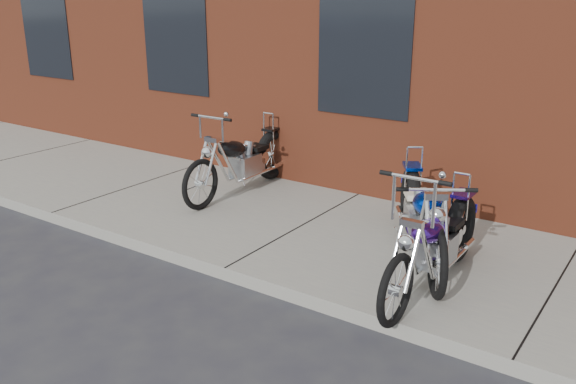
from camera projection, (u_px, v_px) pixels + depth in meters
The scene contains 5 objects.
ground at pixel (225, 281), 6.53m from camera, with size 120.00×120.00×0.00m, color #282630.
sidewalk at pixel (302, 231), 7.68m from camera, with size 22.00×3.00×0.15m, color gray.
chopper_purple at pixel (434, 248), 5.94m from camera, with size 0.57×2.33×1.31m.
chopper_blue at pixel (422, 219), 6.62m from camera, with size 1.41×2.15×1.07m.
chopper_third at pixel (242, 163), 8.81m from camera, with size 0.59×2.42×1.23m.
Camera 1 is at (3.89, -4.48, 2.96)m, focal length 38.00 mm.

